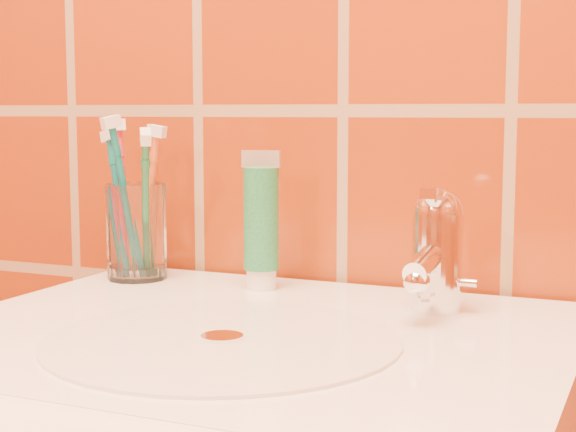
% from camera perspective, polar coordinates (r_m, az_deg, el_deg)
% --- Properties ---
extents(glass_tumbler, '(0.08, 0.08, 0.11)m').
position_cam_1_polar(glass_tumbler, '(1.02, -9.77, -0.99)').
color(glass_tumbler, white).
rests_on(glass_tumbler, pedestal_sink).
extents(toothpaste_tube, '(0.04, 0.04, 0.15)m').
position_cam_1_polar(toothpaste_tube, '(0.94, -1.75, -0.57)').
color(toothpaste_tube, white).
rests_on(toothpaste_tube, pedestal_sink).
extents(faucet, '(0.05, 0.11, 0.12)m').
position_cam_1_polar(faucet, '(0.85, 9.55, -1.94)').
color(faucet, white).
rests_on(faucet, pedestal_sink).
extents(toothbrush_0, '(0.05, 0.05, 0.18)m').
position_cam_1_polar(toothbrush_0, '(1.02, -8.97, 0.85)').
color(toothbrush_0, '#CD5824').
rests_on(toothbrush_0, glass_tumbler).
extents(toothbrush_1, '(0.08, 0.10, 0.20)m').
position_cam_1_polar(toothbrush_1, '(1.00, -10.41, 1.02)').
color(toothbrush_1, '#0C696C').
rests_on(toothbrush_1, glass_tumbler).
extents(toothbrush_2, '(0.10, 0.09, 0.18)m').
position_cam_1_polar(toothbrush_2, '(1.03, -10.84, 0.73)').
color(toothbrush_2, '#0C6468').
rests_on(toothbrush_2, glass_tumbler).
extents(toothbrush_3, '(0.09, 0.08, 0.19)m').
position_cam_1_polar(toothbrush_3, '(1.03, -10.56, 1.04)').
color(toothbrush_3, '#B12636').
rests_on(toothbrush_3, glass_tumbler).
extents(toothbrush_4, '(0.14, 0.16, 0.20)m').
position_cam_1_polar(toothbrush_4, '(0.98, -9.20, 0.51)').
color(toothbrush_4, '#1C693C').
rests_on(toothbrush_4, glass_tumbler).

